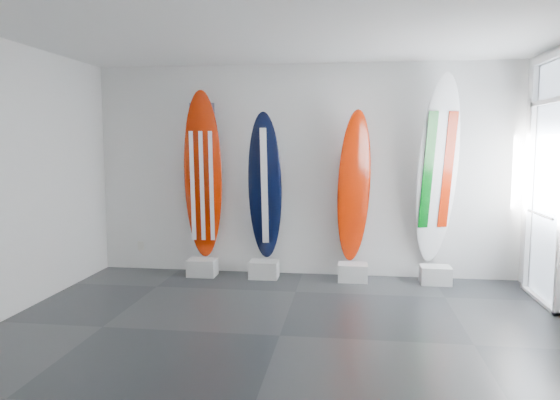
# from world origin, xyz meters

# --- Properties ---
(floor) EXTENTS (6.00, 6.00, 0.00)m
(floor) POSITION_xyz_m (0.00, 0.00, 0.00)
(floor) COLOR black
(floor) RESTS_ON ground
(ceiling) EXTENTS (6.00, 6.00, 0.00)m
(ceiling) POSITION_xyz_m (0.00, 0.00, 3.00)
(ceiling) COLOR white
(ceiling) RESTS_ON wall_back
(wall_back) EXTENTS (6.00, 0.00, 6.00)m
(wall_back) POSITION_xyz_m (0.00, 2.50, 1.50)
(wall_back) COLOR white
(wall_back) RESTS_ON ground
(wall_front) EXTENTS (6.00, 0.00, 6.00)m
(wall_front) POSITION_xyz_m (0.00, -2.50, 1.50)
(wall_front) COLOR white
(wall_front) RESTS_ON ground
(display_block_usa) EXTENTS (0.40, 0.30, 0.24)m
(display_block_usa) POSITION_xyz_m (-1.41, 2.18, 0.12)
(display_block_usa) COLOR silver
(display_block_usa) RESTS_ON floor
(surfboard_usa) EXTENTS (0.56, 0.30, 2.39)m
(surfboard_usa) POSITION_xyz_m (-1.41, 2.28, 1.43)
(surfboard_usa) COLOR #A01901
(surfboard_usa) RESTS_ON display_block_usa
(display_block_navy) EXTENTS (0.40, 0.30, 0.24)m
(display_block_navy) POSITION_xyz_m (-0.51, 2.18, 0.12)
(display_block_navy) COLOR silver
(display_block_navy) RESTS_ON floor
(surfboard_navy) EXTENTS (0.48, 0.37, 2.09)m
(surfboard_navy) POSITION_xyz_m (-0.51, 2.28, 1.28)
(surfboard_navy) COLOR black
(surfboard_navy) RESTS_ON display_block_navy
(display_block_swiss) EXTENTS (0.40, 0.30, 0.24)m
(display_block_swiss) POSITION_xyz_m (0.73, 2.18, 0.12)
(display_block_swiss) COLOR silver
(display_block_swiss) RESTS_ON floor
(surfboard_swiss) EXTENTS (0.55, 0.45, 2.11)m
(surfboard_swiss) POSITION_xyz_m (0.73, 2.28, 1.29)
(surfboard_swiss) COLOR #A01901
(surfboard_swiss) RESTS_ON display_block_swiss
(display_block_italy) EXTENTS (0.40, 0.30, 0.24)m
(display_block_italy) POSITION_xyz_m (1.83, 2.18, 0.12)
(display_block_italy) COLOR silver
(display_block_italy) RESTS_ON floor
(surfboard_italy) EXTENTS (0.70, 0.61, 2.57)m
(surfboard_italy) POSITION_xyz_m (1.83, 2.28, 1.52)
(surfboard_italy) COLOR white
(surfboard_italy) RESTS_ON display_block_italy
(wall_outlet) EXTENTS (0.09, 0.02, 0.13)m
(wall_outlet) POSITION_xyz_m (-2.45, 2.48, 0.35)
(wall_outlet) COLOR silver
(wall_outlet) RESTS_ON wall_back
(glass_door) EXTENTS (0.12, 1.16, 2.85)m
(glass_door) POSITION_xyz_m (2.97, 1.55, 1.43)
(glass_door) COLOR white
(glass_door) RESTS_ON floor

